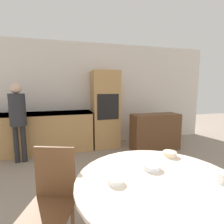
{
  "coord_description": "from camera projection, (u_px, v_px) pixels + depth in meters",
  "views": [
    {
      "loc": [
        -0.72,
        0.19,
        1.5
      ],
      "look_at": [
        -0.01,
        2.72,
        1.12
      ],
      "focal_mm": 28.0,
      "sensor_mm": 36.0,
      "label": 1
    }
  ],
  "objects": [
    {
      "name": "bowl_far",
      "position": [
        151.0,
        167.0,
        1.56
      ],
      "size": [
        0.16,
        0.16,
        0.04
      ],
      "color": "silver",
      "rests_on": "dining_table"
    },
    {
      "name": "wall_back",
      "position": [
        91.0,
        95.0,
        4.55
      ],
      "size": [
        6.65,
        0.05,
        2.6
      ],
      "color": "silver",
      "rests_on": "ground_plane"
    },
    {
      "name": "chair_far_left",
      "position": [
        52.0,
        195.0,
        1.57
      ],
      "size": [
        0.51,
        0.51,
        0.95
      ],
      "rotation": [
        0.0,
        0.0,
        5.93
      ],
      "color": "brown",
      "rests_on": "ground_plane"
    },
    {
      "name": "cup",
      "position": [
        220.0,
        178.0,
        1.33
      ],
      "size": [
        0.06,
        0.06,
        0.08
      ],
      "color": "white",
      "rests_on": "dining_table"
    },
    {
      "name": "oven_unit",
      "position": [
        105.0,
        109.0,
        4.36
      ],
      "size": [
        0.65,
        0.59,
        1.89
      ],
      "color": "tan",
      "rests_on": "ground_plane"
    },
    {
      "name": "sideboard",
      "position": [
        155.0,
        132.0,
        4.19
      ],
      "size": [
        1.14,
        0.45,
        0.86
      ],
      "color": "brown",
      "rests_on": "ground_plane"
    },
    {
      "name": "person_standing",
      "position": [
        18.0,
        114.0,
        3.38
      ],
      "size": [
        0.3,
        0.3,
        1.58
      ],
      "color": "#262628",
      "rests_on": "ground_plane"
    },
    {
      "name": "bowl_centre",
      "position": [
        115.0,
        180.0,
        1.33
      ],
      "size": [
        0.13,
        0.13,
        0.04
      ],
      "color": "white",
      "rests_on": "dining_table"
    },
    {
      "name": "kitchen_counter",
      "position": [
        39.0,
        132.0,
        4.0
      ],
      "size": [
        2.41,
        0.6,
        0.92
      ],
      "color": "tan",
      "rests_on": "ground_plane"
    },
    {
      "name": "bowl_near",
      "position": [
        170.0,
        154.0,
        1.85
      ],
      "size": [
        0.14,
        0.14,
        0.05
      ],
      "color": "beige",
      "rests_on": "dining_table"
    },
    {
      "name": "dining_table",
      "position": [
        157.0,
        207.0,
        1.41
      ],
      "size": [
        1.31,
        1.31,
        0.77
      ],
      "color": "brown",
      "rests_on": "ground_plane"
    }
  ]
}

